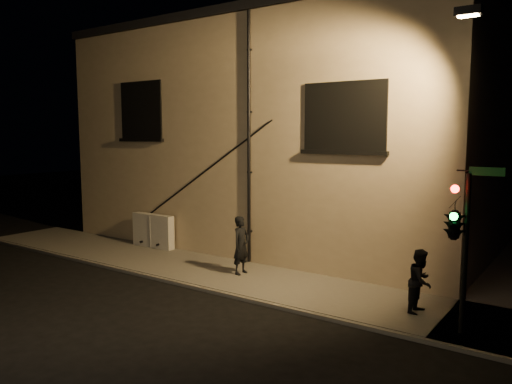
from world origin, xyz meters
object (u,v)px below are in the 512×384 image
Objects in this scene: utility_cabinet at (153,231)px; pedestrian_b at (421,281)px; traffic_signal at (455,222)px; pedestrian_a at (241,245)px.

utility_cabinet is 1.23× the size of pedestrian_b.
pedestrian_b is 0.43× the size of traffic_signal.
pedestrian_b is at bearing 137.32° from traffic_signal.
pedestrian_b is at bearing -90.40° from pedestrian_a.
pedestrian_a is at bearing -11.68° from utility_cabinet.
utility_cabinet is at bearing 169.61° from traffic_signal.
utility_cabinet is 5.12m from pedestrian_a.
utility_cabinet is 1.07× the size of pedestrian_a.
traffic_signal reaches higher than pedestrian_a.
pedestrian_a reaches higher than pedestrian_b.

